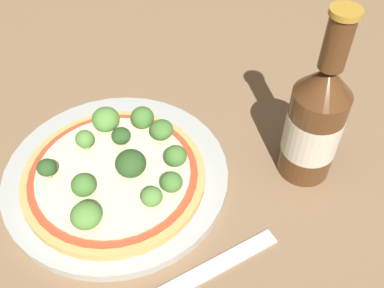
# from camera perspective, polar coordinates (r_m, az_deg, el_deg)

# --- Properties ---
(ground_plane) EXTENTS (3.00, 3.00, 0.00)m
(ground_plane) POSITION_cam_1_polar(r_m,az_deg,el_deg) (0.56, -8.85, -3.86)
(ground_plane) COLOR #846647
(plate) EXTENTS (0.27, 0.27, 0.01)m
(plate) POSITION_cam_1_polar(r_m,az_deg,el_deg) (0.55, -9.36, -4.11)
(plate) COLOR #B2B7B2
(plate) RESTS_ON ground_plane
(pizza) EXTENTS (0.22, 0.22, 0.01)m
(pizza) POSITION_cam_1_polar(r_m,az_deg,el_deg) (0.54, -9.89, -3.96)
(pizza) COLOR tan
(pizza) RESTS_ON plate
(broccoli_floret_0) EXTENTS (0.02, 0.02, 0.03)m
(broccoli_floret_0) POSITION_cam_1_polar(r_m,az_deg,el_deg) (0.53, -17.96, -2.89)
(broccoli_floret_0) COLOR #89A866
(broccoli_floret_0) RESTS_ON pizza
(broccoli_floret_1) EXTENTS (0.03, 0.03, 0.03)m
(broccoli_floret_1) POSITION_cam_1_polar(r_m,az_deg,el_deg) (0.51, -13.60, -5.09)
(broccoli_floret_1) COLOR #89A866
(broccoli_floret_1) RESTS_ON pizza
(broccoli_floret_2) EXTENTS (0.02, 0.02, 0.02)m
(broccoli_floret_2) POSITION_cam_1_polar(r_m,az_deg,el_deg) (0.55, -8.99, 1.03)
(broccoli_floret_2) COLOR #89A866
(broccoli_floret_2) RESTS_ON pizza
(broccoli_floret_3) EXTENTS (0.03, 0.03, 0.03)m
(broccoli_floret_3) POSITION_cam_1_polar(r_m,az_deg,el_deg) (0.57, -6.33, 3.36)
(broccoli_floret_3) COLOR #89A866
(broccoli_floret_3) RESTS_ON pizza
(broccoli_floret_4) EXTENTS (0.03, 0.03, 0.03)m
(broccoli_floret_4) POSITION_cam_1_polar(r_m,az_deg,el_deg) (0.52, -2.10, -1.53)
(broccoli_floret_4) COLOR #89A866
(broccoli_floret_4) RESTS_ON pizza
(broccoli_floret_5) EXTENTS (0.02, 0.02, 0.03)m
(broccoli_floret_5) POSITION_cam_1_polar(r_m,az_deg,el_deg) (0.55, -13.46, 0.60)
(broccoli_floret_5) COLOR #89A866
(broccoli_floret_5) RESTS_ON pizza
(broccoli_floret_6) EXTENTS (0.04, 0.04, 0.03)m
(broccoli_floret_6) POSITION_cam_1_polar(r_m,az_deg,el_deg) (0.52, -7.74, -2.42)
(broccoli_floret_6) COLOR #89A866
(broccoli_floret_6) RESTS_ON pizza
(broccoli_floret_7) EXTENTS (0.03, 0.03, 0.03)m
(broccoli_floret_7) POSITION_cam_1_polar(r_m,az_deg,el_deg) (0.55, -3.89, 1.83)
(broccoli_floret_7) COLOR #89A866
(broccoli_floret_7) RESTS_ON pizza
(broccoli_floret_8) EXTENTS (0.02, 0.02, 0.02)m
(broccoli_floret_8) POSITION_cam_1_polar(r_m,az_deg,el_deg) (0.49, -5.14, -6.68)
(broccoli_floret_8) COLOR #89A866
(broccoli_floret_8) RESTS_ON pizza
(broccoli_floret_9) EXTENTS (0.02, 0.02, 0.03)m
(broccoli_floret_9) POSITION_cam_1_polar(r_m,az_deg,el_deg) (0.49, -2.62, -4.87)
(broccoli_floret_9) COLOR #89A866
(broccoli_floret_9) RESTS_ON pizza
(broccoli_floret_10) EXTENTS (0.03, 0.03, 0.03)m
(broccoli_floret_10) POSITION_cam_1_polar(r_m,az_deg,el_deg) (0.48, -13.30, -8.82)
(broccoli_floret_10) COLOR #89A866
(broccoli_floret_10) RESTS_ON pizza
(broccoli_floret_11) EXTENTS (0.03, 0.03, 0.03)m
(broccoli_floret_11) POSITION_cam_1_polar(r_m,az_deg,el_deg) (0.57, -10.90, 3.12)
(broccoli_floret_11) COLOR #89A866
(broccoli_floret_11) RESTS_ON pizza
(beer_bottle) EXTENTS (0.06, 0.06, 0.22)m
(beer_bottle) POSITION_cam_1_polar(r_m,az_deg,el_deg) (0.52, 15.36, 2.80)
(beer_bottle) COLOR #563319
(beer_bottle) RESTS_ON ground_plane
(fork) EXTENTS (0.06, 0.17, 0.00)m
(fork) POSITION_cam_1_polar(r_m,az_deg,el_deg) (0.48, 1.75, -15.86)
(fork) COLOR silver
(fork) RESTS_ON ground_plane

